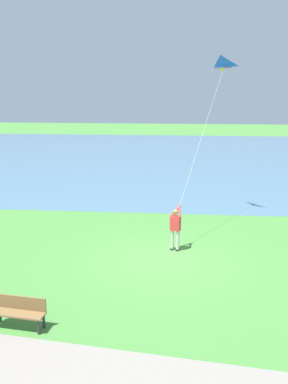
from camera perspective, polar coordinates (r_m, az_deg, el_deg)
name	(u,v)px	position (r m, az deg, el deg)	size (l,w,h in m)	color
ground_plane	(163,260)	(16.52, 2.54, -9.19)	(120.00, 120.00, 0.00)	#4C8E3D
lake_water	(131,157)	(40.08, -1.71, 4.80)	(36.00, 44.00, 0.01)	teal
walkway_path	(64,375)	(10.86, -10.74, -23.18)	(2.40, 32.00, 0.02)	gray
person_kite_flyer	(176,226)	(17.16, 4.29, -4.56)	(0.63, 0.49, 1.83)	#232328
flying_kite	(220,65)	(21.49, 10.28, 16.55)	(5.45, 2.38, 6.20)	blue
park_bench_near_walkway	(19,310)	(12.61, -16.51, -15.07)	(0.63, 1.54, 0.88)	olive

